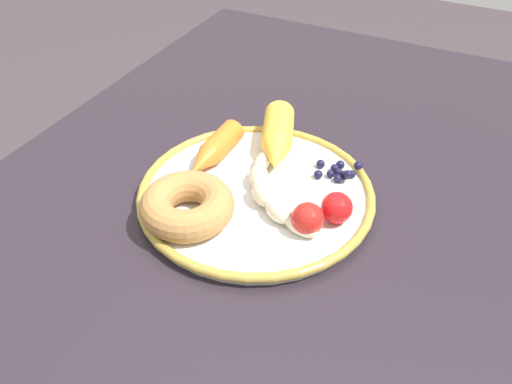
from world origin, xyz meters
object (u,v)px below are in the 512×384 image
at_px(carrot_orange, 214,150).
at_px(donut, 187,205).
at_px(dining_table, 287,240).
at_px(blueberry_pile, 338,171).
at_px(carrot_yellow, 277,139).
at_px(tomato_near, 337,208).
at_px(tomato_mid, 308,219).
at_px(plate, 256,194).
at_px(banana, 270,193).

xyz_separation_m(carrot_orange, donut, (0.12, 0.03, 0.00)).
height_order(dining_table, blueberry_pile, blueberry_pile).
bearing_deg(carrot_orange, carrot_yellow, 129.70).
relative_size(tomato_near, tomato_mid, 0.99).
distance_m(dining_table, carrot_yellow, 0.15).
bearing_deg(dining_table, donut, -30.54).
distance_m(dining_table, plate, 0.13).
height_order(dining_table, plate, plate).
relative_size(carrot_yellow, tomato_near, 3.71).
bearing_deg(tomato_mid, donut, -73.02).
bearing_deg(dining_table, blueberry_pile, 118.00).
xyz_separation_m(carrot_orange, tomato_mid, (0.07, 0.17, 0.00)).
height_order(banana, carrot_yellow, carrot_yellow).
relative_size(banana, blueberry_pile, 2.16).
distance_m(blueberry_pile, tomato_mid, 0.12).
bearing_deg(blueberry_pile, plate, -45.56).
bearing_deg(plate, banana, 72.19).
bearing_deg(tomato_near, dining_table, -123.46).
bearing_deg(donut, tomato_near, 115.09).
relative_size(dining_table, tomato_mid, 26.43).
height_order(banana, blueberry_pile, banana).
bearing_deg(blueberry_pile, donut, -39.72).
distance_m(carrot_orange, carrot_yellow, 0.09).
height_order(plate, carrot_orange, carrot_orange).
bearing_deg(blueberry_pile, dining_table, -62.00).
bearing_deg(blueberry_pile, tomato_near, 17.79).
bearing_deg(carrot_orange, dining_table, 97.36).
bearing_deg(dining_table, tomato_mid, 34.14).
bearing_deg(tomato_mid, carrot_orange, -114.02).
bearing_deg(tomato_near, banana, -88.27).
distance_m(tomato_near, tomato_mid, 0.04).
xyz_separation_m(plate, carrot_orange, (-0.04, -0.08, 0.02)).
relative_size(plate, carrot_yellow, 2.13).
xyz_separation_m(banana, carrot_orange, (-0.04, -0.10, 0.00)).
distance_m(plate, tomato_near, 0.11).
xyz_separation_m(banana, donut, (0.07, -0.07, 0.01)).
xyz_separation_m(banana, tomato_near, (-0.00, 0.08, 0.01)).
relative_size(plate, donut, 2.69).
distance_m(dining_table, tomato_mid, 0.17).
bearing_deg(banana, blueberry_pile, 146.48).
bearing_deg(banana, tomato_mid, 63.59).
bearing_deg(dining_table, banana, -1.85).
xyz_separation_m(carrot_yellow, donut, (0.17, -0.04, -0.00)).
bearing_deg(plate, carrot_yellow, -171.80).
xyz_separation_m(plate, banana, (0.01, 0.02, 0.02)).
bearing_deg(banana, carrot_yellow, -159.83).
xyz_separation_m(dining_table, donut, (0.13, -0.08, 0.14)).
relative_size(dining_table, banana, 7.76).
distance_m(plate, carrot_yellow, 0.10).
relative_size(dining_table, plate, 3.39).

